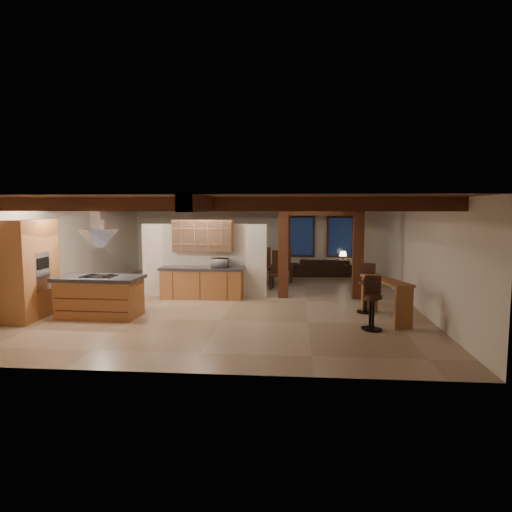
# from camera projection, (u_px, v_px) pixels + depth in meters

# --- Properties ---
(ground) EXTENTS (12.00, 12.00, 0.00)m
(ground) POSITION_uv_depth(u_px,v_px,m) (235.00, 300.00, 13.38)
(ground) COLOR tan
(ground) RESTS_ON ground
(room_walls) EXTENTS (12.00, 12.00, 12.00)m
(room_walls) POSITION_uv_depth(u_px,v_px,m) (235.00, 239.00, 13.19)
(room_walls) COLOR beige
(room_walls) RESTS_ON ground
(ceiling_beams) EXTENTS (10.00, 12.00, 0.28)m
(ceiling_beams) POSITION_uv_depth(u_px,v_px,m) (234.00, 205.00, 13.09)
(ceiling_beams) COLOR #3A190E
(ceiling_beams) RESTS_ON room_walls
(timber_posts) EXTENTS (2.50, 0.30, 2.90)m
(timber_posts) POSITION_uv_depth(u_px,v_px,m) (321.00, 239.00, 13.48)
(timber_posts) COLOR #3A190E
(timber_posts) RESTS_ON ground
(partition_wall) EXTENTS (3.80, 0.18, 2.20)m
(partition_wall) POSITION_uv_depth(u_px,v_px,m) (204.00, 260.00, 13.84)
(partition_wall) COLOR beige
(partition_wall) RESTS_ON ground
(pantry_cabinet) EXTENTS (0.67, 1.60, 2.40)m
(pantry_cabinet) POSITION_uv_depth(u_px,v_px,m) (30.00, 269.00, 11.08)
(pantry_cabinet) COLOR #905E2E
(pantry_cabinet) RESTS_ON ground
(back_counter) EXTENTS (2.50, 0.66, 0.94)m
(back_counter) POSITION_uv_depth(u_px,v_px,m) (202.00, 283.00, 13.52)
(back_counter) COLOR #905E2E
(back_counter) RESTS_ON ground
(upper_display_cabinet) EXTENTS (1.80, 0.36, 0.95)m
(upper_display_cabinet) POSITION_uv_depth(u_px,v_px,m) (203.00, 236.00, 13.58)
(upper_display_cabinet) COLOR #905E2E
(upper_display_cabinet) RESTS_ON partition_wall
(range_hood) EXTENTS (1.10, 1.10, 1.40)m
(range_hood) POSITION_uv_depth(u_px,v_px,m) (98.00, 245.00, 11.13)
(range_hood) COLOR silver
(range_hood) RESTS_ON room_walls
(back_windows) EXTENTS (2.70, 0.07, 1.70)m
(back_windows) POSITION_uv_depth(u_px,v_px,m) (321.00, 237.00, 18.86)
(back_windows) COLOR #3A190E
(back_windows) RESTS_ON room_walls
(framed_art) EXTENTS (0.65, 0.05, 0.85)m
(framed_art) POSITION_uv_depth(u_px,v_px,m) (218.00, 231.00, 19.21)
(framed_art) COLOR #3A190E
(framed_art) RESTS_ON room_walls
(recessed_cans) EXTENTS (3.16, 2.46, 0.03)m
(recessed_cans) POSITION_uv_depth(u_px,v_px,m) (124.00, 200.00, 11.38)
(recessed_cans) COLOR silver
(recessed_cans) RESTS_ON room_walls
(kitchen_island) EXTENTS (2.10, 1.17, 1.02)m
(kitchen_island) POSITION_uv_depth(u_px,v_px,m) (100.00, 296.00, 11.26)
(kitchen_island) COLOR #905E2E
(kitchen_island) RESTS_ON ground
(dining_table) EXTENTS (1.97, 1.30, 0.65)m
(dining_table) POSITION_uv_depth(u_px,v_px,m) (261.00, 276.00, 15.94)
(dining_table) COLOR #3D170F
(dining_table) RESTS_ON ground
(sofa) EXTENTS (2.37, 1.10, 0.67)m
(sofa) POSITION_uv_depth(u_px,v_px,m) (321.00, 267.00, 18.13)
(sofa) COLOR black
(sofa) RESTS_ON ground
(microwave) EXTENTS (0.48, 0.33, 0.27)m
(microwave) POSITION_uv_depth(u_px,v_px,m) (220.00, 263.00, 13.41)
(microwave) COLOR #B3B3B7
(microwave) RESTS_ON back_counter
(bar_counter) EXTENTS (0.98, 1.94, 0.99)m
(bar_counter) POSITION_uv_depth(u_px,v_px,m) (386.00, 292.00, 10.93)
(bar_counter) COLOR #905E2E
(bar_counter) RESTS_ON ground
(side_table) EXTENTS (0.49, 0.49, 0.61)m
(side_table) POSITION_uv_depth(u_px,v_px,m) (343.00, 267.00, 18.30)
(side_table) COLOR #3A190E
(side_table) RESTS_ON ground
(table_lamp) EXTENTS (0.29, 0.29, 0.34)m
(table_lamp) POSITION_uv_depth(u_px,v_px,m) (343.00, 254.00, 18.24)
(table_lamp) COLOR black
(table_lamp) RESTS_ON side_table
(bar_stool_a) EXTENTS (0.41, 0.42, 1.19)m
(bar_stool_a) POSITION_uv_depth(u_px,v_px,m) (373.00, 303.00, 10.02)
(bar_stool_a) COLOR black
(bar_stool_a) RESTS_ON ground
(bar_stool_b) EXTENTS (0.40, 0.41, 1.09)m
(bar_stool_b) POSITION_uv_depth(u_px,v_px,m) (371.00, 304.00, 10.12)
(bar_stool_b) COLOR black
(bar_stool_b) RESTS_ON ground
(bar_stool_c) EXTENTS (0.47, 0.49, 1.26)m
(bar_stool_c) POSITION_uv_depth(u_px,v_px,m) (366.00, 288.00, 11.71)
(bar_stool_c) COLOR black
(bar_stool_c) RESTS_ON ground
(dining_chairs) EXTENTS (2.26, 2.26, 1.28)m
(dining_chairs) POSITION_uv_depth(u_px,v_px,m) (261.00, 266.00, 15.90)
(dining_chairs) COLOR #3A190E
(dining_chairs) RESTS_ON ground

